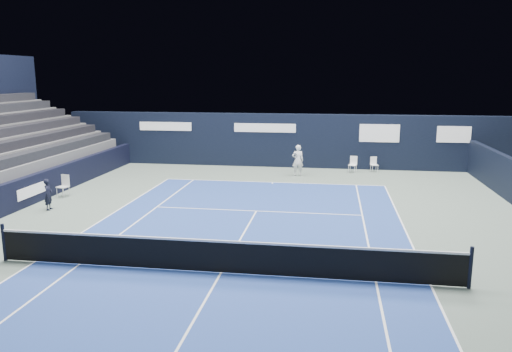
{
  "coord_description": "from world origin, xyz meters",
  "views": [
    {
      "loc": [
        2.87,
        -12.45,
        5.26
      ],
      "look_at": [
        -0.11,
        7.01,
        1.3
      ],
      "focal_mm": 35.0,
      "sensor_mm": 36.0,
      "label": 1
    }
  ],
  "objects_px": {
    "folding_chair_back_a": "(353,161)",
    "tennis_net": "(221,256)",
    "line_judge_chair": "(64,184)",
    "tennis_player": "(298,160)",
    "folding_chair_back_b": "(374,163)"
  },
  "relations": [
    {
      "from": "folding_chair_back_a",
      "to": "tennis_net",
      "type": "xyz_separation_m",
      "value": [
        -4.09,
        -15.3,
        -0.09
      ]
    },
    {
      "from": "folding_chair_back_a",
      "to": "folding_chair_back_b",
      "type": "distance_m",
      "value": 1.2
    },
    {
      "from": "folding_chair_back_a",
      "to": "tennis_net",
      "type": "relative_size",
      "value": 0.07
    },
    {
      "from": "folding_chair_back_b",
      "to": "tennis_net",
      "type": "relative_size",
      "value": 0.06
    },
    {
      "from": "tennis_player",
      "to": "line_judge_chair",
      "type": "bearing_deg",
      "value": -147.69
    },
    {
      "from": "folding_chair_back_a",
      "to": "tennis_player",
      "type": "height_order",
      "value": "tennis_player"
    },
    {
      "from": "tennis_player",
      "to": "tennis_net",
      "type": "bearing_deg",
      "value": -94.56
    },
    {
      "from": "line_judge_chair",
      "to": "tennis_player",
      "type": "height_order",
      "value": "tennis_player"
    },
    {
      "from": "line_judge_chair",
      "to": "folding_chair_back_a",
      "type": "bearing_deg",
      "value": 43.58
    },
    {
      "from": "folding_chair_back_b",
      "to": "tennis_player",
      "type": "xyz_separation_m",
      "value": [
        -4.13,
        -1.82,
        0.36
      ]
    },
    {
      "from": "tennis_net",
      "to": "tennis_player",
      "type": "xyz_separation_m",
      "value": [
        1.1,
        13.82,
        0.33
      ]
    },
    {
      "from": "folding_chair_back_a",
      "to": "folding_chair_back_b",
      "type": "xyz_separation_m",
      "value": [
        1.15,
        0.34,
        -0.12
      ]
    },
    {
      "from": "folding_chair_back_a",
      "to": "tennis_player",
      "type": "xyz_separation_m",
      "value": [
        -2.99,
        -1.48,
        0.24
      ]
    },
    {
      "from": "line_judge_chair",
      "to": "tennis_player",
      "type": "bearing_deg",
      "value": 44.91
    },
    {
      "from": "folding_chair_back_b",
      "to": "tennis_player",
      "type": "distance_m",
      "value": 4.53
    }
  ]
}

